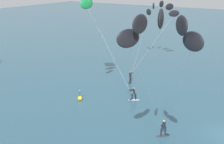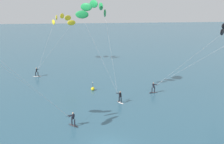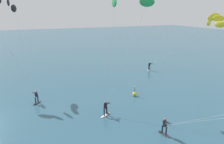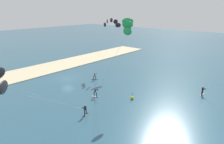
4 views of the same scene
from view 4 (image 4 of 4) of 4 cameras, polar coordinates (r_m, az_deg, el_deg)
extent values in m
plane|color=#2D566B|center=(46.94, -12.67, -1.77)|extent=(240.00, 240.00, 0.00)
cube|color=beige|center=(55.44, -19.19, 0.76)|extent=(80.00, 9.72, 0.16)
ellipsoid|color=#333338|center=(45.14, -4.94, -2.13)|extent=(1.35, 1.28, 0.08)
cube|color=black|center=(45.12, -5.47, -2.09)|extent=(0.40, 0.40, 0.02)
cylinder|color=black|center=(45.00, -4.68, -1.60)|extent=(0.14, 0.14, 0.78)
cylinder|color=black|center=(44.99, -5.24, -1.62)|extent=(0.14, 0.14, 0.78)
cube|color=black|center=(44.77, -4.98, -0.78)|extent=(0.44, 0.44, 0.63)
sphere|color=tan|center=(44.64, -5.00, -0.27)|extent=(0.20, 0.20, 0.20)
cylinder|color=black|center=(45.19, -4.67, -0.40)|extent=(0.53, 0.21, 0.03)
cylinder|color=black|center=(45.00, -4.95, -0.44)|extent=(0.52, 0.46, 0.15)
cylinder|color=black|center=(44.90, -4.70, -0.48)|extent=(0.61, 0.12, 0.15)
ellipsoid|color=black|center=(50.85, 1.74, 13.24)|extent=(1.54, 0.98, 1.10)
ellipsoid|color=black|center=(51.03, 1.03, 14.21)|extent=(1.57, 0.42, 1.10)
ellipsoid|color=black|center=(51.43, -0.18, 14.61)|extent=(1.58, 0.80, 1.10)
ellipsoid|color=black|center=(51.89, -1.37, 14.27)|extent=(1.38, 1.27, 1.10)
ellipsoid|color=black|center=(52.22, -2.04, 13.36)|extent=(0.98, 1.54, 1.10)
cylinder|color=#B2B2B7|center=(47.63, -1.32, 6.66)|extent=(9.34, 1.30, 9.75)
cylinder|color=#B2B2B7|center=(48.37, -3.28, 6.81)|extent=(8.20, 4.69, 9.75)
ellipsoid|color=#333338|center=(30.97, -7.58, -12.02)|extent=(1.54, 0.72, 0.08)
cube|color=black|center=(31.24, -7.15, -11.61)|extent=(0.34, 0.35, 0.02)
cylinder|color=black|center=(30.60, -7.85, -11.49)|extent=(0.14, 0.14, 0.78)
cylinder|color=black|center=(30.91, -7.38, -11.15)|extent=(0.14, 0.14, 0.78)
cube|color=black|center=(30.43, -7.67, -10.18)|extent=(0.38, 0.37, 0.63)
sphere|color=#9E7051|center=(30.24, -7.70, -9.48)|extent=(0.20, 0.20, 0.20)
cylinder|color=black|center=(30.03, -8.43, -10.30)|extent=(0.55, 0.06, 0.03)
cylinder|color=black|center=(30.11, -7.90, -10.13)|extent=(0.58, 0.34, 0.15)
cylinder|color=black|center=(30.25, -8.20, -10.00)|extent=(0.60, 0.27, 0.15)
ellipsoid|color=black|center=(19.63, -28.65, -3.84)|extent=(1.53, 1.68, 1.10)
cylinder|color=#B2B2B7|center=(26.21, -19.38, -6.72)|extent=(11.31, 1.58, 7.24)
cylinder|color=#B2B2B7|center=(24.49, -16.44, -8.18)|extent=(11.04, 2.94, 7.24)
ellipsoid|color=white|center=(36.68, -4.79, -6.96)|extent=(1.04, 1.49, 0.08)
cube|color=black|center=(36.55, -4.17, -6.95)|extent=(0.39, 0.38, 0.02)
cylinder|color=black|center=(36.57, -5.14, -6.31)|extent=(0.14, 0.14, 0.78)
cylinder|color=black|center=(36.45, -4.47, -6.38)|extent=(0.14, 0.14, 0.78)
cube|color=black|center=(36.23, -4.83, -5.35)|extent=(0.42, 0.43, 0.63)
sphere|color=#9E7051|center=(36.07, -4.85, -4.74)|extent=(0.20, 0.20, 0.20)
cylinder|color=black|center=(36.09, -3.98, -5.16)|extent=(0.35, 0.46, 0.03)
cylinder|color=black|center=(36.22, -4.38, -5.04)|extent=(0.56, 0.39, 0.15)
cylinder|color=black|center=(36.02, -4.44, -5.17)|extent=(0.24, 0.60, 0.15)
ellipsoid|color=#1E9347|center=(30.96, 4.41, 11.45)|extent=(0.58, 1.85, 1.10)
ellipsoid|color=#1E9347|center=(31.64, 4.46, 13.38)|extent=(0.76, 1.85, 1.10)
ellipsoid|color=#1E9347|center=(32.93, 4.49, 14.21)|extent=(1.34, 1.65, 1.10)
ellipsoid|color=#1E9347|center=(34.27, 4.48, 13.71)|extent=(1.73, 1.21, 1.10)
ellipsoid|color=#1E9347|center=(35.12, 4.45, 12.20)|extent=(1.85, 0.58, 1.10)
cylinder|color=#B2B2B7|center=(33.12, -0.14, 2.26)|extent=(1.33, 5.28, 10.36)
cylinder|color=#B2B2B7|center=(35.14, 0.14, 3.17)|extent=(4.69, 2.79, 10.36)
ellipsoid|color=white|center=(40.86, 24.30, -5.90)|extent=(1.52, 0.47, 0.08)
cube|color=black|center=(40.48, 24.09, -6.02)|extent=(0.30, 0.31, 0.02)
cylinder|color=black|center=(40.89, 24.49, -5.26)|extent=(0.14, 0.14, 0.78)
cylinder|color=black|center=(40.51, 24.26, -5.44)|extent=(0.14, 0.14, 0.78)
cube|color=black|center=(40.45, 24.50, -4.45)|extent=(0.34, 0.32, 0.63)
sphere|color=tan|center=(40.31, 24.57, -3.89)|extent=(0.20, 0.20, 0.20)
cylinder|color=black|center=(40.09, 25.13, -4.50)|extent=(0.23, 0.52, 0.03)
cylinder|color=black|center=(40.32, 24.93, -4.30)|extent=(0.09, 0.60, 0.15)
cylinder|color=black|center=(40.15, 24.73, -4.36)|extent=(0.48, 0.50, 0.15)
sphere|color=yellow|center=(35.76, 5.79, -7.25)|extent=(0.56, 0.56, 0.56)
cylinder|color=#262628|center=(35.50, 5.82, -6.33)|extent=(0.06, 0.06, 0.70)
sphere|color=#F2F2CC|center=(35.33, 5.84, -5.72)|extent=(0.12, 0.12, 0.12)
camera|label=1|loc=(67.55, 4.47, 17.18)|focal=48.74mm
camera|label=2|loc=(67.37, -25.54, 15.75)|focal=46.03mm
camera|label=3|loc=(32.21, -42.21, 5.41)|focal=33.91mm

